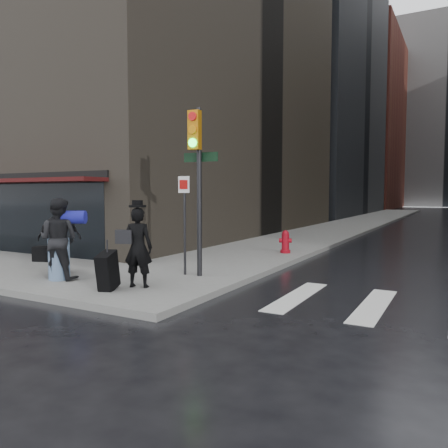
{
  "coord_description": "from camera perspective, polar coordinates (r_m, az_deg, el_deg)",
  "views": [
    {
      "loc": [
        6.56,
        -7.94,
        2.23
      ],
      "look_at": [
        0.23,
        3.7,
        1.3
      ],
      "focal_mm": 35.0,
      "sensor_mm": 36.0,
      "label": 1
    }
  ],
  "objects": [
    {
      "name": "ground",
      "position": [
        10.54,
        -10.89,
        -8.27
      ],
      "size": [
        140.0,
        140.0,
        0.0
      ],
      "primitive_type": "plane",
      "color": "black",
      "rests_on": "ground"
    },
    {
      "name": "sidewalk_left",
      "position": [
        35.61,
        17.87,
        0.34
      ],
      "size": [
        4.0,
        50.0,
        0.15
      ],
      "primitive_type": "cube",
      "color": "slate",
      "rests_on": "ground"
    },
    {
      "name": "bldg_corner_nw",
      "position": [
        30.98,
        -14.97,
        26.21
      ],
      "size": [
        22.0,
        22.0,
        28.0
      ],
      "primitive_type": "cube",
      "color": "#8C7656",
      "rests_on": "ground"
    },
    {
      "name": "bldg_left_mid",
      "position": [
        52.07,
        5.6,
        20.46
      ],
      "size": [
        22.0,
        24.0,
        34.0
      ],
      "primitive_type": "cube",
      "color": "slate",
      "rests_on": "ground"
    },
    {
      "name": "bldg_left_far",
      "position": [
        73.42,
        13.07,
        12.34
      ],
      "size": [
        22.0,
        20.0,
        26.0
      ],
      "primitive_type": "cube",
      "color": "#5B2B1F",
      "rests_on": "ground"
    },
    {
      "name": "storefront",
      "position": [
        16.76,
        -25.51,
        2.24
      ],
      "size": [
        8.4,
        1.11,
        2.83
      ],
      "color": "black",
      "rests_on": "ground"
    },
    {
      "name": "man_overcoat",
      "position": [
        9.8,
        -11.94,
        -3.44
      ],
      "size": [
        1.0,
        1.24,
        1.96
      ],
      "rotation": [
        0.0,
        0.0,
        3.47
      ],
      "color": "black",
      "rests_on": "ground"
    },
    {
      "name": "man_jeans",
      "position": [
        11.24,
        -20.81,
        -1.84
      ],
      "size": [
        1.43,
        1.01,
        1.96
      ],
      "rotation": [
        0.0,
        0.0,
        3.46
      ],
      "color": "black",
      "rests_on": "ground"
    },
    {
      "name": "man_greycoat",
      "position": [
        12.07,
        -20.69,
        -1.7
      ],
      "size": [
        1.16,
        0.98,
        1.86
      ],
      "rotation": [
        0.0,
        0.0,
        3.73
      ],
      "color": "black",
      "rests_on": "ground"
    },
    {
      "name": "traffic_light",
      "position": [
        10.88,
        -3.67,
        7.28
      ],
      "size": [
        1.05,
        0.5,
        4.19
      ],
      "rotation": [
        0.0,
        0.0,
        0.08
      ],
      "color": "black",
      "rests_on": "ground"
    },
    {
      "name": "fire_hydrant",
      "position": [
        15.42,
        8.02,
        -2.45
      ],
      "size": [
        0.46,
        0.35,
        0.8
      ],
      "rotation": [
        0.0,
        0.0,
        0.31
      ],
      "color": "maroon",
      "rests_on": "ground"
    }
  ]
}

